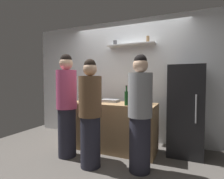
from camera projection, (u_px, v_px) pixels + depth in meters
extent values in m
plane|color=#59544F|center=(104.00, 162.00, 2.80)|extent=(5.28, 5.28, 0.00)
cube|color=white|center=(129.00, 80.00, 3.89)|extent=(4.80, 0.10, 2.60)
cube|color=silver|center=(131.00, 45.00, 3.67)|extent=(1.01, 0.22, 0.02)
cylinder|color=#4C4C51|center=(115.00, 43.00, 3.80)|extent=(0.08, 0.08, 0.11)
cylinder|color=olive|center=(148.00, 39.00, 3.52)|extent=(0.06, 0.06, 0.13)
cube|color=black|center=(185.00, 110.00, 3.09)|extent=(0.57, 0.61, 1.56)
cylinder|color=#99999E|center=(196.00, 109.00, 2.73)|extent=(0.02, 0.02, 0.45)
cube|color=#9E7A51|center=(112.00, 126.00, 3.32)|extent=(1.64, 0.61, 0.88)
cube|color=gray|center=(110.00, 101.00, 3.43)|extent=(0.34, 0.24, 0.05)
cylinder|color=#B2B2B7|center=(150.00, 101.00, 3.13)|extent=(0.10, 0.10, 0.12)
cylinder|color=silver|center=(150.00, 98.00, 3.13)|extent=(0.02, 0.01, 0.15)
cylinder|color=silver|center=(149.00, 98.00, 3.14)|extent=(0.01, 0.04, 0.15)
cylinder|color=silver|center=(151.00, 97.00, 3.15)|extent=(0.04, 0.02, 0.17)
cylinder|color=silver|center=(151.00, 98.00, 3.11)|extent=(0.01, 0.01, 0.16)
cylinder|color=#19471E|center=(126.00, 98.00, 2.95)|extent=(0.07, 0.07, 0.23)
cylinder|color=#19471E|center=(126.00, 89.00, 2.94)|extent=(0.03, 0.03, 0.09)
cylinder|color=black|center=(127.00, 86.00, 2.94)|extent=(0.03, 0.03, 0.02)
cylinder|color=#B2BFB2|center=(71.00, 97.00, 3.35)|extent=(0.07, 0.07, 0.20)
cylinder|color=#B2BFB2|center=(71.00, 89.00, 3.34)|extent=(0.03, 0.03, 0.09)
cylinder|color=#333333|center=(71.00, 86.00, 3.34)|extent=(0.03, 0.03, 0.02)
cylinder|color=silver|center=(86.00, 95.00, 3.74)|extent=(0.08, 0.08, 0.21)
cylinder|color=silver|center=(86.00, 90.00, 3.73)|extent=(0.04, 0.04, 0.03)
cylinder|color=#268C3F|center=(86.00, 89.00, 3.73)|extent=(0.05, 0.05, 0.02)
cylinder|color=#262633|center=(67.00, 132.00, 3.00)|extent=(0.30, 0.30, 0.82)
cylinder|color=#D14C7F|center=(66.00, 90.00, 2.97)|extent=(0.34, 0.34, 0.65)
sphere|color=#D8AD8C|center=(66.00, 64.00, 2.95)|extent=(0.22, 0.22, 0.22)
sphere|color=black|center=(66.00, 60.00, 2.94)|extent=(0.19, 0.19, 0.19)
cylinder|color=#262633|center=(90.00, 142.00, 2.64)|extent=(0.30, 0.30, 0.76)
cylinder|color=brown|center=(90.00, 96.00, 2.61)|extent=(0.34, 0.34, 0.60)
sphere|color=#D8AD8C|center=(90.00, 69.00, 2.59)|extent=(0.21, 0.21, 0.21)
sphere|color=black|center=(90.00, 65.00, 2.58)|extent=(0.18, 0.18, 0.18)
cylinder|color=#262633|center=(140.00, 144.00, 2.50)|extent=(0.30, 0.30, 0.78)
cylinder|color=gray|center=(140.00, 95.00, 2.47)|extent=(0.34, 0.34, 0.62)
sphere|color=#D8AD8C|center=(140.00, 65.00, 2.45)|extent=(0.21, 0.21, 0.21)
sphere|color=black|center=(140.00, 61.00, 2.44)|extent=(0.18, 0.18, 0.18)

